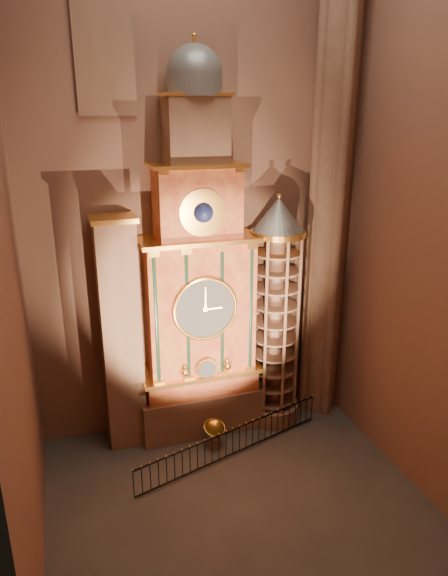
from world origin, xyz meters
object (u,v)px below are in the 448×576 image
object	(u,v)px
astronomical_clock	(199,293)
iron_railing	(233,442)
stair_turret	(275,316)
portrait_tower	(121,335)
celestial_globe	(215,431)

from	to	relation	value
astronomical_clock	iron_railing	distance (m)	6.55
astronomical_clock	stair_turret	world-z (taller)	astronomical_clock
stair_turret	iron_railing	xyz separation A→B (m)	(-2.80, -2.30, -4.57)
astronomical_clock	portrait_tower	size ratio (longest dim) A/B	1.64
portrait_tower	astronomical_clock	bearing A→B (deg)	-0.29
celestial_globe	iron_railing	size ratio (longest dim) A/B	0.16
astronomical_clock	celestial_globe	world-z (taller)	astronomical_clock
astronomical_clock	celestial_globe	xyz separation A→B (m)	(0.14, -1.73, -5.83)
portrait_tower	stair_turret	world-z (taller)	stair_turret
astronomical_clock	portrait_tower	bearing A→B (deg)	179.71
portrait_tower	iron_railing	xyz separation A→B (m)	(4.10, -2.59, -4.45)
portrait_tower	stair_turret	size ratio (longest dim) A/B	0.94
portrait_tower	iron_railing	world-z (taller)	portrait_tower
astronomical_clock	iron_railing	xyz separation A→B (m)	(0.70, -2.57, -5.98)
portrait_tower	celestial_globe	size ratio (longest dim) A/B	7.24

